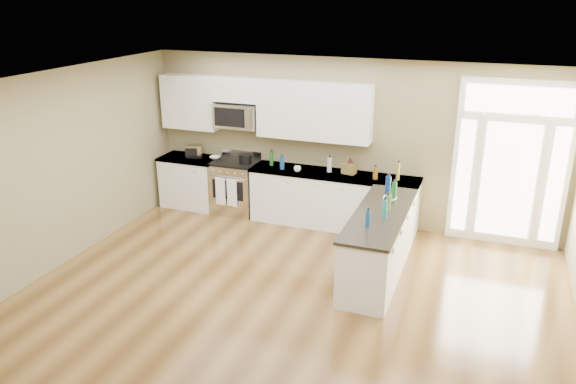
{
  "coord_description": "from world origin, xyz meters",
  "views": [
    {
      "loc": [
        2.21,
        -4.9,
        3.83
      ],
      "look_at": [
        -0.35,
        2.0,
        1.16
      ],
      "focal_mm": 35.0,
      "sensor_mm": 36.0,
      "label": 1
    }
  ],
  "objects_px": {
    "peninsula_cabinet": "(379,246)",
    "stockpot": "(245,158)",
    "kitchen_range": "(236,187)",
    "toaster_oven": "(194,151)"
  },
  "relations": [
    {
      "from": "peninsula_cabinet",
      "to": "stockpot",
      "type": "relative_size",
      "value": 10.28
    },
    {
      "from": "kitchen_range",
      "to": "toaster_oven",
      "type": "relative_size",
      "value": 3.98
    },
    {
      "from": "peninsula_cabinet",
      "to": "kitchen_range",
      "type": "height_order",
      "value": "kitchen_range"
    },
    {
      "from": "kitchen_range",
      "to": "stockpot",
      "type": "relative_size",
      "value": 4.79
    },
    {
      "from": "peninsula_cabinet",
      "to": "stockpot",
      "type": "height_order",
      "value": "stockpot"
    },
    {
      "from": "kitchen_range",
      "to": "peninsula_cabinet",
      "type": "bearing_deg",
      "value": -26.51
    },
    {
      "from": "stockpot",
      "to": "peninsula_cabinet",
      "type": "bearing_deg",
      "value": -28.09
    },
    {
      "from": "peninsula_cabinet",
      "to": "stockpot",
      "type": "distance_m",
      "value": 3.11
    },
    {
      "from": "kitchen_range",
      "to": "toaster_oven",
      "type": "xyz_separation_m",
      "value": [
        -0.81,
        0.02,
        0.58
      ]
    },
    {
      "from": "toaster_oven",
      "to": "stockpot",
      "type": "bearing_deg",
      "value": -23.36
    }
  ]
}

